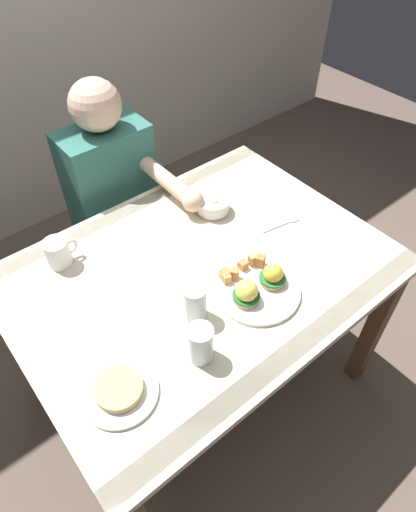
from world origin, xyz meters
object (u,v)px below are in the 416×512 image
at_px(coffee_mug, 58,252).
at_px(diner_person, 117,197).
at_px(dining_table, 201,289).
at_px(water_glass_far, 195,304).
at_px(eggs_benedict_plate, 256,286).
at_px(fork, 283,224).
at_px(fruit_bowl, 213,205).
at_px(side_plate, 119,391).
at_px(water_glass_near, 201,345).

height_order(coffee_mug, diner_person, diner_person).
distance_m(dining_table, coffee_mug, 0.48).
bearing_deg(water_glass_far, diner_person, 77.68).
height_order(eggs_benedict_plate, fork, eggs_benedict_plate).
distance_m(eggs_benedict_plate, water_glass_far, 0.21).
distance_m(fruit_bowl, side_plate, 0.76).
relative_size(fruit_bowl, side_plate, 0.60).
height_order(dining_table, fruit_bowl, fruit_bowl).
distance_m(coffee_mug, diner_person, 0.49).
distance_m(water_glass_near, diner_person, 0.89).
bearing_deg(diner_person, side_plate, -119.82).
xyz_separation_m(eggs_benedict_plate, diner_person, (-0.04, 0.78, -0.11)).
relative_size(coffee_mug, water_glass_far, 0.90).
height_order(coffee_mug, fork, coffee_mug).
xyz_separation_m(fork, diner_person, (-0.33, 0.62, -0.09)).
xyz_separation_m(dining_table, water_glass_far, (-0.13, -0.14, 0.16)).
relative_size(dining_table, water_glass_near, 9.97).
xyz_separation_m(coffee_mug, side_plate, (-0.09, -0.52, -0.04)).
xyz_separation_m(fruit_bowl, water_glass_near, (-0.41, -0.45, 0.02)).
height_order(dining_table, water_glass_far, water_glass_far).
height_order(fruit_bowl, water_glass_near, water_glass_near).
bearing_deg(side_plate, water_glass_near, -11.05).
bearing_deg(fruit_bowl, eggs_benedict_plate, -110.57).
bearing_deg(water_glass_far, fork, 13.44).
relative_size(coffee_mug, fork, 0.71).
bearing_deg(coffee_mug, fruit_bowl, -11.82).
bearing_deg(coffee_mug, water_glass_near, -76.35).
bearing_deg(fruit_bowl, water_glass_near, -132.86).
relative_size(fruit_bowl, fork, 0.77).
height_order(dining_table, diner_person, diner_person).
distance_m(dining_table, fork, 0.38).
bearing_deg(water_glass_near, coffee_mug, 103.65).
height_order(fork, water_glass_far, water_glass_far).
bearing_deg(dining_table, water_glass_near, -128.79).
relative_size(dining_table, side_plate, 6.00).
bearing_deg(fork, water_glass_near, -157.49).
bearing_deg(water_glass_far, side_plate, -166.78).
distance_m(fruit_bowl, coffee_mug, 0.56).
bearing_deg(eggs_benedict_plate, water_glass_near, -165.68).
relative_size(dining_table, diner_person, 1.05).
xyz_separation_m(eggs_benedict_plate, side_plate, (-0.50, -0.02, -0.01)).
xyz_separation_m(fork, water_glass_near, (-0.56, -0.23, 0.05)).
bearing_deg(coffee_mug, diner_person, 38.22).
xyz_separation_m(eggs_benedict_plate, fruit_bowl, (0.14, 0.38, 0.00)).
relative_size(dining_table, fork, 7.71).
bearing_deg(fork, dining_table, 177.12).
xyz_separation_m(fruit_bowl, water_glass_far, (-0.34, -0.33, 0.03)).
xyz_separation_m(coffee_mug, water_glass_far, (0.21, -0.45, 0.01)).
distance_m(fork, water_glass_near, 0.61).
bearing_deg(water_glass_far, water_glass_near, -121.88).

